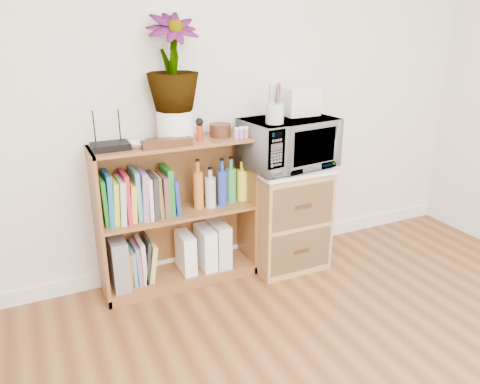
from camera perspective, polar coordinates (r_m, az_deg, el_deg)
skirting_board at (r=3.41m, az=-2.38°, el=-7.53°), size 4.00×0.02×0.10m
bookshelf at (r=3.00m, az=-7.62°, el=-2.74°), size 1.00×0.30×0.95m
wicker_unit at (r=3.27m, az=5.50°, el=-3.05°), size 0.50×0.45×0.70m
microwave at (r=3.09m, az=5.92°, el=5.96°), size 0.63×0.46×0.32m
pen_cup at (r=2.89m, az=4.25°, el=9.53°), size 0.11×0.11×0.12m
small_appliance at (r=3.18m, az=7.21°, el=10.95°), size 0.23×0.19×0.18m
router at (r=2.75m, az=-15.53°, el=5.40°), size 0.21×0.14×0.04m
white_bowl at (r=2.77m, az=-12.41°, el=5.70°), size 0.13×0.13×0.03m
plant_pot at (r=2.86m, az=-7.88°, el=8.00°), size 0.22×0.22×0.18m
potted_plant at (r=2.80m, az=-8.25°, el=15.32°), size 0.31×0.31×0.55m
trinket_box at (r=2.73m, az=-8.88°, el=5.94°), size 0.29×0.07×0.05m
kokeshi_doll at (r=2.85m, az=-4.94°, el=7.17°), size 0.04×0.04×0.09m
wooden_bowl at (r=2.95m, az=-2.43°, el=7.53°), size 0.13×0.13×0.08m
paint_jars at (r=2.91m, az=0.14°, el=7.14°), size 0.12×0.04×0.06m
file_box at (r=3.03m, az=-14.67°, el=-8.18°), size 0.10×0.26×0.32m
magazine_holder_left at (r=3.12m, az=-6.64°, el=-7.30°), size 0.08×0.21×0.26m
magazine_holder_mid at (r=3.16m, az=-4.25°, el=-6.71°), size 0.09×0.22×0.28m
magazine_holder_right at (r=3.18m, az=-2.59°, el=-6.22°), size 0.10×0.24×0.30m
cookbooks at (r=2.89m, az=-12.26°, el=-0.51°), size 0.46×0.20×0.31m
liquor_bottles at (r=3.04m, az=-2.32°, el=1.12°), size 0.39×0.07×0.31m
lower_books at (r=3.06m, az=-12.11°, el=-8.28°), size 0.19×0.19×0.29m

